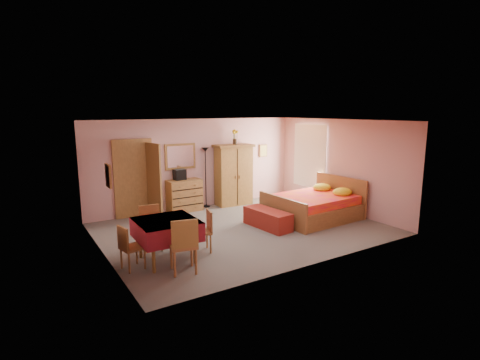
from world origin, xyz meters
TOP-DOWN VIEW (x-y plane):
  - floor at (0.00, 0.00)m, footprint 6.50×6.50m
  - ceiling at (0.00, 0.00)m, footprint 6.50×6.50m
  - wall_back at (0.00, 2.50)m, footprint 6.50×0.10m
  - wall_front at (0.00, -2.50)m, footprint 6.50×0.10m
  - wall_left at (-3.25, 0.00)m, footprint 0.10×5.00m
  - wall_right at (3.25, 0.00)m, footprint 0.10×5.00m
  - doorway at (-1.90, 2.47)m, footprint 1.06×0.12m
  - window at (3.21, 1.20)m, footprint 0.08×1.40m
  - picture_left at (-3.22, -0.60)m, footprint 0.04×0.32m
  - picture_back at (2.35, 2.47)m, footprint 0.30×0.04m
  - chest_of_drawers at (-0.53, 2.27)m, footprint 0.97×0.50m
  - wall_mirror at (-0.53, 2.48)m, footprint 0.93×0.06m
  - stereo at (-0.63, 2.33)m, footprint 0.34×0.26m
  - floor_lamp at (0.20, 2.37)m, footprint 0.27×0.27m
  - wardrobe at (1.04, 2.17)m, footprint 1.20×0.67m
  - sunflower_vase at (1.13, 2.22)m, footprint 0.18×0.18m
  - bed at (2.02, -0.25)m, footprint 2.31×1.86m
  - bench at (0.56, -0.23)m, footprint 0.61×1.36m
  - dining_table at (-2.28, -0.88)m, footprint 1.12×1.12m
  - chair_south at (-2.22, -1.51)m, footprint 0.55×0.55m
  - chair_north at (-2.34, -0.17)m, footprint 0.47×0.47m
  - chair_west at (-2.95, -0.90)m, footprint 0.44×0.44m
  - chair_east at (-1.53, -0.81)m, footprint 0.47×0.47m

SIDE VIEW (x-z plane):
  - floor at x=0.00m, z-range 0.00..0.00m
  - bench at x=0.56m, z-range 0.00..0.44m
  - dining_table at x=-2.28m, z-range 0.00..0.81m
  - chair_west at x=-2.95m, z-range 0.00..0.83m
  - chair_east at x=-1.53m, z-range 0.00..0.85m
  - chest_of_drawers at x=-0.53m, z-range 0.00..0.91m
  - chair_north at x=-2.34m, z-range 0.00..0.91m
  - chair_south at x=-2.22m, z-range 0.00..1.02m
  - bed at x=2.02m, z-range 0.00..1.04m
  - floor_lamp at x=0.20m, z-range 0.00..1.77m
  - wardrobe at x=1.04m, z-range 0.00..1.83m
  - doorway at x=-1.90m, z-range -0.05..2.10m
  - stereo at x=-0.63m, z-range 0.91..1.21m
  - wall_back at x=0.00m, z-range 0.00..2.60m
  - wall_front at x=0.00m, z-range 0.00..2.60m
  - wall_left at x=-3.25m, z-range 0.00..2.60m
  - wall_right at x=3.25m, z-range 0.00..2.60m
  - window at x=3.21m, z-range 0.48..2.42m
  - picture_back at x=2.35m, z-range 1.35..1.75m
  - wall_mirror at x=-0.53m, z-range 1.19..1.91m
  - picture_left at x=-3.22m, z-range 1.49..1.91m
  - sunflower_vase at x=1.13m, z-range 1.83..2.28m
  - ceiling at x=0.00m, z-range 2.60..2.60m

